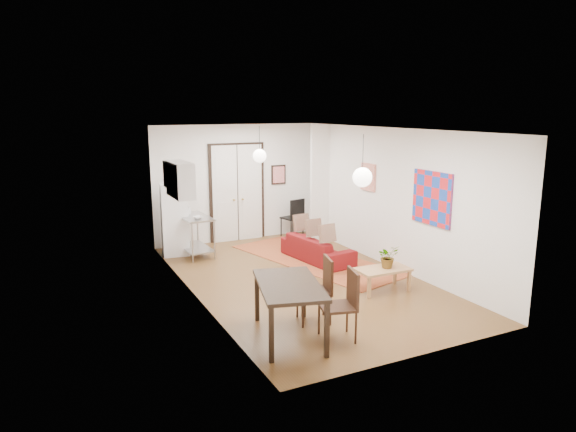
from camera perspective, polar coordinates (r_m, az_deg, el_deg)
name	(u,v)px	position (r m, az deg, el deg)	size (l,w,h in m)	color
floor	(301,279)	(10.10, 1.44, -7.06)	(7.00, 7.00, 0.00)	brown
ceiling	(302,129)	(9.57, 1.53, 9.60)	(4.20, 7.00, 0.02)	white
wall_back	(236,183)	(12.89, -5.75, 3.66)	(4.20, 0.02, 2.90)	white
wall_front	(426,252)	(6.90, 15.09, -3.90)	(4.20, 0.02, 2.90)	white
wall_left	(193,217)	(8.97, -10.49, -0.09)	(0.02, 7.00, 2.90)	white
wall_right	(391,198)	(10.85, 11.37, 1.94)	(0.02, 7.00, 2.90)	white
double_doors	(237,193)	(12.89, -5.65, 2.54)	(1.44, 0.06, 2.50)	white
stub_partition	(320,183)	(12.81, 3.55, 3.65)	(0.50, 0.10, 2.90)	white
wall_cabinet	(180,180)	(10.37, -11.89, 3.98)	(0.35, 1.00, 0.70)	silver
painting_popart	(432,198)	(9.85, 15.70, 1.92)	(0.05, 1.00, 1.00)	red
painting_abstract	(368,177)	(11.42, 8.91, 4.29)	(0.05, 0.50, 0.60)	#F6EBCD
poster_back	(279,175)	(13.28, -1.05, 4.61)	(0.40, 0.03, 0.50)	red
print_left	(167,175)	(10.81, -13.34, 4.50)	(0.03, 0.44, 0.54)	#94623D
pendant_back	(260,156)	(11.41, -3.18, 6.69)	(0.30, 0.30, 0.80)	white
pendant_front	(362,177)	(7.91, 8.26, 4.29)	(0.30, 0.30, 0.80)	white
kilim_rug	(314,259)	(11.39, 2.96, -4.84)	(1.56, 4.17, 0.01)	#B35D2C
sofa	(317,248)	(11.28, 3.29, -3.62)	(1.84, 0.72, 0.54)	maroon
coffee_table	(383,271)	(9.54, 10.49, -6.07)	(0.98, 0.57, 0.43)	tan
potted_plant	(388,257)	(9.52, 11.04, -4.44)	(0.38, 0.33, 0.42)	#3E6B30
kitchen_counter	(195,230)	(11.79, -10.32, -1.54)	(0.66, 1.21, 0.91)	#A4A7A9
bowl	(198,217)	(11.43, -9.96, -0.16)	(0.21, 0.21, 0.05)	beige
soap_bottle	(189,210)	(11.92, -10.95, 0.63)	(0.09, 0.08, 0.19)	#5293B2
fridge	(174,219)	(11.89, -12.50, -0.36)	(0.58, 0.58, 1.63)	white
dining_table	(289,289)	(7.42, 0.12, -8.16)	(1.21, 1.67, 0.83)	black
dining_chair_near	(311,283)	(8.11, 2.53, -7.46)	(0.60, 0.75, 1.03)	#351C10
dining_chair_far	(334,298)	(7.54, 5.11, -9.02)	(0.60, 0.75, 1.03)	#351C10
black_side_chair	(290,214)	(13.35, 0.26, 0.28)	(0.56, 0.57, 1.01)	black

